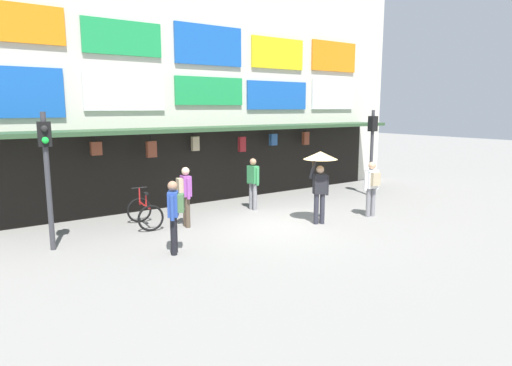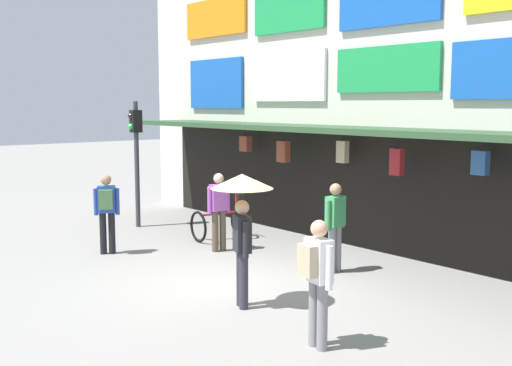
% 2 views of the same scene
% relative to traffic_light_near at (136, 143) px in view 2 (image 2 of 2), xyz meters
% --- Properties ---
extents(ground_plane, '(80.00, 80.00, 0.00)m').
position_rel_traffic_light_near_xyz_m(ground_plane, '(5.80, -1.36, -2.14)').
color(ground_plane, gray).
extents(shopfront, '(18.00, 2.60, 8.00)m').
position_rel_traffic_light_near_xyz_m(shopfront, '(5.79, 3.20, 1.82)').
color(shopfront, beige).
rests_on(shopfront, ground).
extents(traffic_light_near, '(0.31, 0.34, 3.20)m').
position_rel_traffic_light_near_xyz_m(traffic_light_near, '(0.00, 0.00, 0.00)').
color(traffic_light_near, '#38383D').
rests_on(traffic_light_near, ground).
extents(bicycle_parked, '(0.83, 1.23, 1.05)m').
position_rel_traffic_light_near_xyz_m(bicycle_parked, '(2.56, 0.71, -1.75)').
color(bicycle_parked, black).
rests_on(bicycle_parked, ground).
extents(pedestrian_in_yellow, '(0.52, 0.40, 1.68)m').
position_rel_traffic_light_near_xyz_m(pedestrian_in_yellow, '(8.60, -2.20, -1.16)').
color(pedestrian_in_yellow, gray).
rests_on(pedestrian_in_yellow, ground).
extents(pedestrian_in_green, '(0.47, 0.48, 1.68)m').
position_rel_traffic_light_near_xyz_m(pedestrian_in_green, '(2.20, -1.94, -1.16)').
color(pedestrian_in_green, black).
rests_on(pedestrian_in_green, ground).
extents(pedestrian_in_red, '(0.25, 0.53, 1.68)m').
position_rel_traffic_light_near_xyz_m(pedestrian_in_red, '(6.24, 0.67, -1.19)').
color(pedestrian_in_red, gray).
rests_on(pedestrian_in_red, ground).
extents(pedestrian_in_black, '(0.39, 0.53, 1.68)m').
position_rel_traffic_light_near_xyz_m(pedestrian_in_black, '(3.47, 0.02, -1.16)').
color(pedestrian_in_black, brown).
rests_on(pedestrian_in_black, ground).
extents(pedestrian_with_umbrella, '(0.96, 0.96, 2.08)m').
position_rel_traffic_light_near_xyz_m(pedestrian_with_umbrella, '(6.71, -1.91, -0.50)').
color(pedestrian_with_umbrella, '#2D2D38').
rests_on(pedestrian_with_umbrella, ground).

